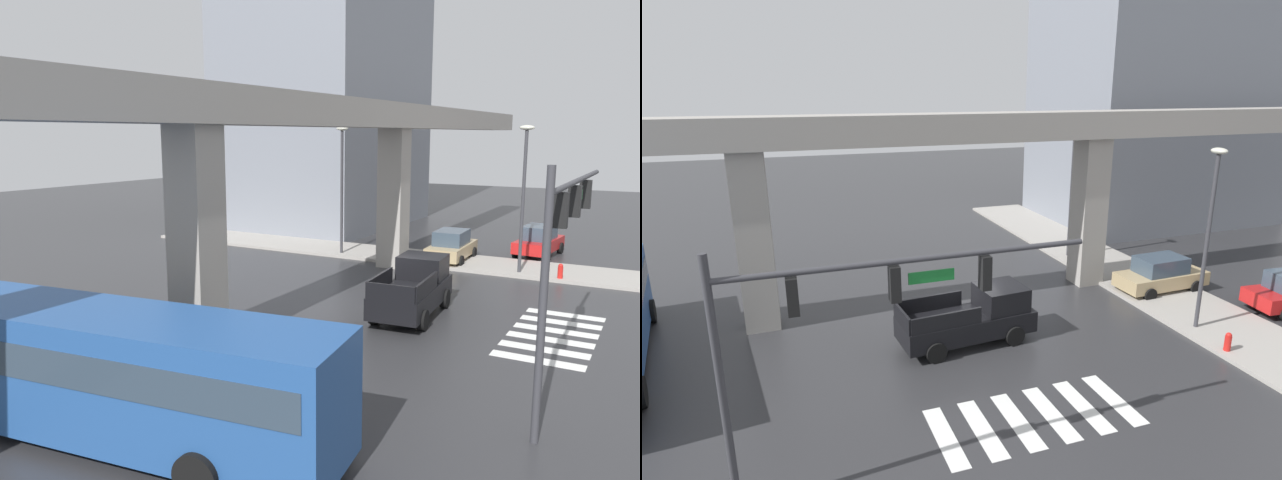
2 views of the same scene
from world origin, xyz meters
TOP-DOWN VIEW (x-y plane):
  - ground_plane at (0.00, 0.00)m, footprint 120.00×120.00m
  - crosswalk_stripes at (-0.00, -6.10)m, footprint 6.05×2.80m
  - elevated_overpass at (0.00, 3.13)m, footprint 57.78×1.86m
  - sidewalk_east at (9.95, 2.00)m, footprint 4.00×36.00m
  - pickup_truck at (0.03, -0.98)m, footprint 5.24×2.40m
  - sedan_tan at (10.20, 0.84)m, footprint 4.36×2.07m
  - traffic_signal_mast at (-5.33, -7.02)m, footprint 8.69×0.32m
  - street_lamp_near_corner at (8.75, -3.06)m, footprint 0.44×0.70m
  - street_lamp_mid_block at (8.75, 6.80)m, footprint 0.44×0.70m
  - fire_hydrant at (8.35, -5.02)m, footprint 0.24×0.24m

SIDE VIEW (x-z plane):
  - ground_plane at x=0.00m, z-range 0.00..0.00m
  - crosswalk_stripes at x=0.00m, z-range 0.00..0.01m
  - sidewalk_east at x=9.95m, z-range 0.00..0.15m
  - fire_hydrant at x=8.35m, z-range 0.01..0.86m
  - sedan_tan at x=10.20m, z-range -0.01..1.71m
  - pickup_truck at x=0.03m, z-range -0.05..2.03m
  - street_lamp_near_corner at x=8.75m, z-range 0.94..8.18m
  - street_lamp_mid_block at x=8.75m, z-range 0.94..8.18m
  - traffic_signal_mast at x=-5.33m, z-range 1.46..7.66m
  - elevated_overpass at x=0.00m, z-range 2.90..11.22m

